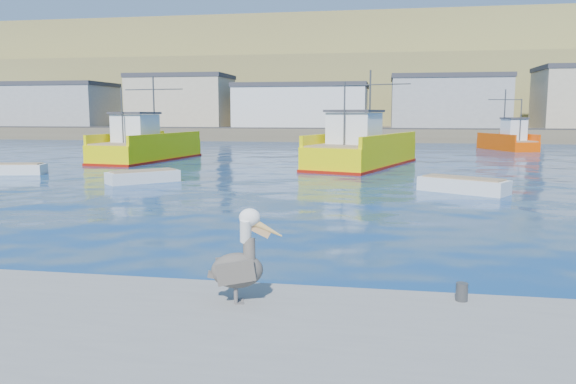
% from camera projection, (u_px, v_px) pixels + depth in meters
% --- Properties ---
extents(ground, '(260.00, 260.00, 0.00)m').
position_uv_depth(ground, '(309.00, 267.00, 13.15)').
color(ground, '#072055').
rests_on(ground, ground).
extents(dock_bollards, '(36.20, 0.20, 0.30)m').
position_uv_depth(dock_bollards, '(317.00, 284.00, 9.64)').
color(dock_bollards, '#4C4C4C').
rests_on(dock_bollards, dock).
extents(far_shore, '(200.00, 81.00, 24.00)m').
position_uv_depth(far_shore, '(378.00, 87.00, 118.47)').
color(far_shore, brown).
rests_on(far_shore, ground).
extents(trawler_yellow_a, '(5.15, 11.31, 6.47)m').
position_uv_depth(trawler_yellow_a, '(146.00, 147.00, 42.51)').
color(trawler_yellow_a, '#E7D902').
rests_on(trawler_yellow_a, ground).
extents(trawler_yellow_b, '(7.57, 12.60, 6.59)m').
position_uv_depth(trawler_yellow_b, '(362.00, 151.00, 37.89)').
color(trawler_yellow_b, '#E7D902').
rests_on(trawler_yellow_b, ground).
extents(boat_orange, '(4.85, 7.42, 5.90)m').
position_uv_depth(boat_orange, '(509.00, 140.00, 54.69)').
color(boat_orange, '#EE4501').
rests_on(boat_orange, ground).
extents(skiff_left, '(3.83, 2.03, 0.79)m').
position_uv_depth(skiff_left, '(13.00, 170.00, 33.08)').
color(skiff_left, silver).
rests_on(skiff_left, ground).
extents(skiff_mid, '(4.07, 3.22, 0.85)m').
position_uv_depth(skiff_mid, '(463.00, 187.00, 25.45)').
color(skiff_mid, silver).
rests_on(skiff_mid, ground).
extents(skiff_extra, '(3.46, 3.50, 0.79)m').
position_uv_depth(skiff_extra, '(143.00, 178.00, 29.12)').
color(skiff_extra, silver).
rests_on(skiff_extra, ground).
extents(pelican, '(1.25, 0.72, 1.55)m').
position_uv_depth(pelican, '(240.00, 262.00, 9.12)').
color(pelican, '#595451').
rests_on(pelican, dock).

